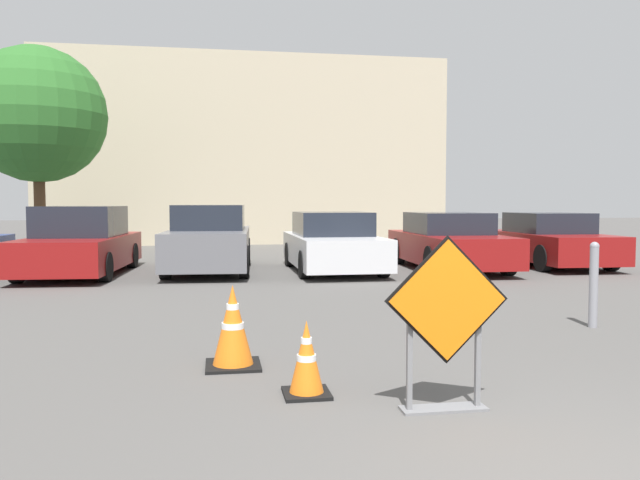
{
  "coord_description": "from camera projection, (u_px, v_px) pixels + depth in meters",
  "views": [
    {
      "loc": [
        -2.19,
        -2.67,
        1.6
      ],
      "look_at": [
        0.09,
        11.06,
        0.77
      ],
      "focal_mm": 35.0,
      "sensor_mm": 36.0,
      "label": 1
    }
  ],
  "objects": [
    {
      "name": "traffic_cone_second",
      "position": [
        233.0,
        327.0,
        6.08
      ],
      "size": [
        0.53,
        0.53,
        0.81
      ],
      "color": "black",
      "rests_on": "ground_plane"
    },
    {
      "name": "parked_car_third",
      "position": [
        210.0,
        241.0,
        14.52
      ],
      "size": [
        2.06,
        4.57,
        1.55
      ],
      "rotation": [
        0.0,
        0.0,
        3.08
      ],
      "color": "slate",
      "rests_on": "ground_plane"
    },
    {
      "name": "road_closed_sign",
      "position": [
        446.0,
        317.0,
        4.75
      ],
      "size": [
        0.98,
        0.2,
        1.36
      ],
      "color": "black",
      "rests_on": "ground_plane"
    },
    {
      "name": "building_facade_backdrop",
      "position": [
        245.0,
        154.0,
        26.08
      ],
      "size": [
        15.79,
        5.0,
        7.33
      ],
      "color": "beige",
      "rests_on": "ground_plane"
    },
    {
      "name": "parked_car_fourth",
      "position": [
        333.0,
        244.0,
        14.59
      ],
      "size": [
        1.92,
        4.29,
        1.39
      ],
      "rotation": [
        0.0,
        0.0,
        3.14
      ],
      "color": "silver",
      "rests_on": "ground_plane"
    },
    {
      "name": "parked_car_fifth",
      "position": [
        448.0,
        243.0,
        15.03
      ],
      "size": [
        2.07,
        4.69,
        1.37
      ],
      "rotation": [
        0.0,
        0.0,
        3.1
      ],
      "color": "maroon",
      "rests_on": "ground_plane"
    },
    {
      "name": "parked_car_sixth",
      "position": [
        549.0,
        241.0,
        15.87
      ],
      "size": [
        2.01,
        4.38,
        1.35
      ],
      "rotation": [
        0.0,
        0.0,
        3.1
      ],
      "color": "maroon",
      "rests_on": "ground_plane"
    },
    {
      "name": "street_tree_behind_lot",
      "position": [
        37.0,
        115.0,
        17.98
      ],
      "size": [
        3.91,
        3.91,
        6.1
      ],
      "color": "#513823",
      "rests_on": "ground_plane"
    },
    {
      "name": "parked_car_second",
      "position": [
        81.0,
        244.0,
        13.92
      ],
      "size": [
        2.14,
        4.6,
        1.53
      ],
      "rotation": [
        0.0,
        0.0,
        3.08
      ],
      "color": "maroon",
      "rests_on": "ground_plane"
    },
    {
      "name": "bollard_nearest",
      "position": [
        594.0,
        283.0,
        8.0
      ],
      "size": [
        0.12,
        0.12,
        1.11
      ],
      "color": "gray",
      "rests_on": "ground_plane"
    },
    {
      "name": "ground_plane",
      "position": [
        324.0,
        280.0,
        12.93
      ],
      "size": [
        96.0,
        96.0,
        0.0
      ],
      "primitive_type": "plane",
      "color": "#565451"
    },
    {
      "name": "traffic_cone_nearest",
      "position": [
        306.0,
        359.0,
        5.18
      ],
      "size": [
        0.39,
        0.39,
        0.63
      ],
      "color": "black",
      "rests_on": "ground_plane"
    }
  ]
}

